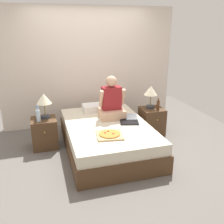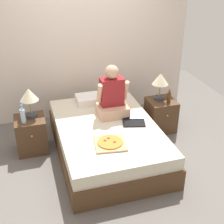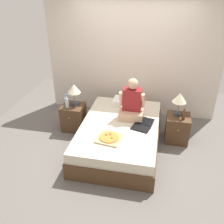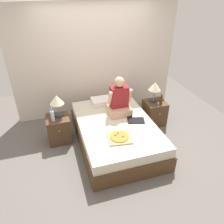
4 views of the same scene
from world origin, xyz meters
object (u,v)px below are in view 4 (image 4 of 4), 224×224
at_px(lamp_on_left_nightstand, 57,101).
at_px(water_bottle, 52,116).
at_px(person_seated, 119,101).
at_px(nightstand_right, 154,113).
at_px(laptop, 135,118).
at_px(pizza_box, 119,137).
at_px(beer_bottle, 161,100).
at_px(lamp_on_right_nightstand, 155,88).
at_px(nightstand_left, 59,129).
at_px(bed, 116,133).

xyz_separation_m(lamp_on_left_nightstand, water_bottle, (-0.12, -0.14, -0.22)).
bearing_deg(person_seated, lamp_on_left_nightstand, 171.67).
height_order(nightstand_right, laptop, laptop).
bearing_deg(lamp_on_left_nightstand, nightstand_right, -1.38).
distance_m(person_seated, pizza_box, 0.87).
height_order(lamp_on_left_nightstand, beer_bottle, lamp_on_left_nightstand).
height_order(person_seated, pizza_box, person_seated).
xyz_separation_m(lamp_on_left_nightstand, lamp_on_right_nightstand, (2.04, 0.00, 0.00)).
xyz_separation_m(nightstand_left, nightstand_right, (2.11, 0.00, 0.00)).
distance_m(bed, person_seated, 0.63).
height_order(lamp_on_right_nightstand, pizza_box, lamp_on_right_nightstand).
height_order(lamp_on_left_nightstand, person_seated, person_seated).
height_order(bed, lamp_on_left_nightstand, lamp_on_left_nightstand).
xyz_separation_m(nightstand_right, laptop, (-0.65, -0.43, 0.24)).
bearing_deg(beer_bottle, water_bottle, 179.75).
relative_size(bed, beer_bottle, 9.31).
distance_m(lamp_on_left_nightstand, nightstand_right, 2.16).
distance_m(bed, water_bottle, 1.25).
xyz_separation_m(water_bottle, beer_bottle, (2.26, -0.01, -0.02)).
relative_size(water_bottle, beer_bottle, 1.20).
xyz_separation_m(nightstand_left, person_seated, (1.23, -0.12, 0.50)).
bearing_deg(pizza_box, beer_bottle, 33.52).
bearing_deg(lamp_on_left_nightstand, water_bottle, -130.60).
distance_m(water_bottle, nightstand_right, 2.23).
relative_size(nightstand_left, water_bottle, 1.95).
bearing_deg(beer_bottle, person_seated, -178.58).
relative_size(bed, nightstand_left, 3.98).
relative_size(nightstand_right, beer_bottle, 2.34).
bearing_deg(nightstand_right, water_bottle, -177.65).
relative_size(nightstand_left, nightstand_right, 1.00).
height_order(nightstand_left, lamp_on_right_nightstand, lamp_on_right_nightstand).
relative_size(bed, pizza_box, 4.74).
xyz_separation_m(lamp_on_left_nightstand, person_seated, (1.19, -0.17, -0.09)).
height_order(beer_bottle, pizza_box, beer_bottle).
bearing_deg(bed, laptop, -1.10).
bearing_deg(lamp_on_left_nightstand, pizza_box, -46.14).
height_order(nightstand_right, pizza_box, nightstand_right).
bearing_deg(nightstand_left, lamp_on_left_nightstand, 51.37).
bearing_deg(beer_bottle, lamp_on_right_nightstand, 123.69).
distance_m(nightstand_left, beer_bottle, 2.22).
relative_size(nightstand_left, laptop, 1.11).
bearing_deg(pizza_box, water_bottle, 141.83).
bearing_deg(lamp_on_right_nightstand, lamp_on_left_nightstand, 180.00).
bearing_deg(laptop, nightstand_left, 163.70).
distance_m(bed, nightstand_left, 1.14).
xyz_separation_m(nightstand_left, lamp_on_right_nightstand, (2.08, 0.05, 0.60)).
height_order(lamp_on_right_nightstand, laptop, lamp_on_right_nightstand).
height_order(bed, person_seated, person_seated).
distance_m(lamp_on_left_nightstand, lamp_on_right_nightstand, 2.04).
height_order(laptop, pizza_box, laptop).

